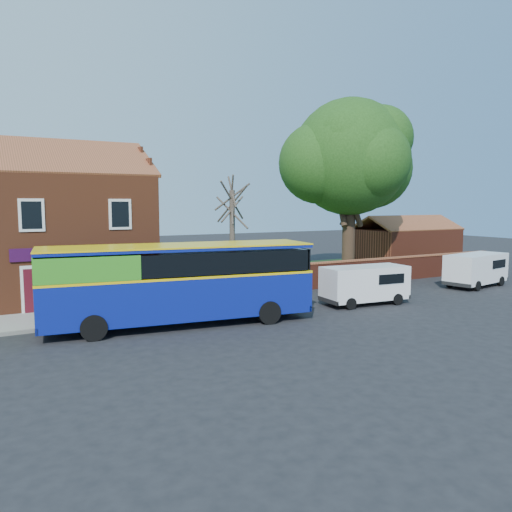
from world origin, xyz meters
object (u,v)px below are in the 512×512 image
van_far (476,268)px  large_tree (349,161)px  bus (171,280)px  van_near (365,283)px

van_far → large_tree: (-4.13, 7.37, 6.91)m
bus → van_far: (19.85, 0.37, -0.80)m
large_tree → van_far: bearing=-60.7°
bus → large_tree: 18.56m
bus → large_tree: bearing=33.5°
van_far → large_tree: large_tree is taller
bus → van_far: size_ratio=2.35×
van_near → van_far: bearing=10.2°
van_far → large_tree: size_ratio=0.40×
large_tree → bus: bearing=-153.8°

